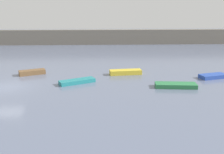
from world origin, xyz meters
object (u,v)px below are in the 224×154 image
Objects in this scene: rowboat_yellow at (126,72)px; rowboat_brown at (32,72)px; rowboat_blue at (213,76)px; rowboat_teal at (77,81)px; rowboat_green at (176,85)px.

rowboat_brown is at bearing 171.38° from rowboat_yellow.
rowboat_yellow is 9.26m from rowboat_blue.
rowboat_yellow is at bearing 6.29° from rowboat_teal.
rowboat_yellow reaches higher than rowboat_blue.
rowboat_teal is 1.22× the size of rowboat_blue.
rowboat_yellow reaches higher than rowboat_brown.
rowboat_blue reaches higher than rowboat_green.
rowboat_teal is at bearing 174.99° from rowboat_green.
rowboat_brown reaches higher than rowboat_blue.
rowboat_yellow is 0.92× the size of rowboat_green.
rowboat_teal is 0.93× the size of rowboat_green.
rowboat_yellow is at bearing 136.27° from rowboat_green.
rowboat_brown is 19.52m from rowboat_blue.
rowboat_teal is 9.49m from rowboat_green.
rowboat_yellow is (5.06, 3.22, 0.06)m from rowboat_teal.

